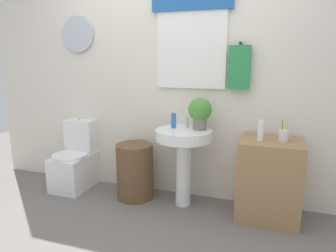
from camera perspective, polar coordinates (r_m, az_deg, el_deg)
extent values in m
plane|color=slate|center=(2.61, -7.90, -21.30)|extent=(8.00, 8.00, 0.00)
cube|color=silver|center=(3.24, 0.67, 9.89)|extent=(4.40, 0.10, 2.60)
cube|color=white|center=(3.11, 4.31, 13.83)|extent=(0.69, 0.03, 0.74)
cube|color=#235BA3|center=(3.14, 4.38, 21.75)|extent=(0.79, 0.04, 0.14)
cylinder|color=silver|center=(3.65, -16.27, 15.93)|extent=(0.38, 0.03, 0.38)
cylinder|color=black|center=(3.01, 13.25, 14.67)|extent=(0.02, 0.06, 0.02)
cube|color=#2D894C|center=(2.99, 13.00, 10.48)|extent=(0.20, 0.05, 0.40)
cube|color=white|center=(3.68, -16.90, -8.04)|extent=(0.36, 0.50, 0.38)
cylinder|color=white|center=(3.57, -17.67, -5.23)|extent=(0.38, 0.38, 0.03)
cube|color=white|center=(3.70, -15.74, -1.75)|extent=(0.34, 0.18, 0.37)
cylinder|color=silver|center=(3.66, -15.92, 1.21)|extent=(0.04, 0.04, 0.02)
cylinder|color=brown|center=(3.28, -6.14, -8.26)|extent=(0.38, 0.38, 0.58)
cylinder|color=white|center=(3.09, 2.84, -8.60)|extent=(0.15, 0.15, 0.67)
cylinder|color=white|center=(2.97, 2.92, -1.63)|extent=(0.54, 0.54, 0.10)
cylinder|color=silver|center=(3.06, 3.56, 0.70)|extent=(0.03, 0.03, 0.10)
cube|color=#9E754C|center=(2.97, 18.08, -9.42)|extent=(0.55, 0.44, 0.73)
cylinder|color=#2D6BB7|center=(3.03, 1.02, 1.02)|extent=(0.05, 0.05, 0.15)
cylinder|color=slate|center=(2.97, 5.86, 0.33)|extent=(0.13, 0.13, 0.10)
sphere|color=#4C8E38|center=(2.95, 5.92, 3.02)|extent=(0.23, 0.23, 0.23)
cylinder|color=white|center=(2.80, 16.73, -0.80)|extent=(0.05, 0.05, 0.18)
cylinder|color=silver|center=(2.87, 20.55, -1.63)|extent=(0.08, 0.08, 0.10)
cylinder|color=yellow|center=(2.87, 20.95, -0.75)|extent=(0.02, 0.04, 0.18)
cylinder|color=green|center=(2.86, 20.27, -0.72)|extent=(0.01, 0.03, 0.18)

